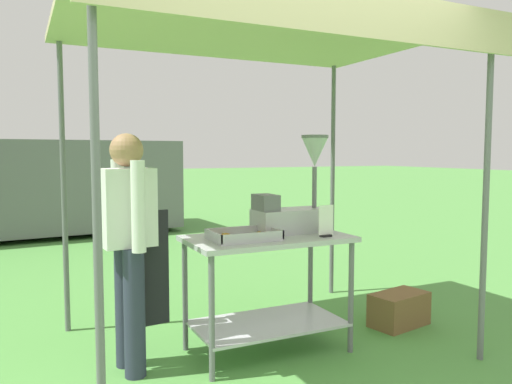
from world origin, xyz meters
The scene contains 9 objects.
ground_plane centered at (0.00, 6.00, 0.00)m, with size 70.00×70.00×0.00m, color #519342.
stall_canopy centered at (0.24, 1.07, 2.32)m, with size 2.82×2.09×2.42m.
donut_cart centered at (0.24, 0.97, 0.62)m, with size 1.20×0.67×0.87m.
donut_tray centered at (0.02, 0.92, 0.89)m, with size 0.47×0.33×0.07m.
donut_fryer centered at (0.52, 1.07, 1.10)m, with size 0.61×0.28×0.75m.
menu_sign centered at (0.62, 0.77, 0.97)m, with size 0.13×0.05×0.23m.
vendor centered at (-0.75, 1.07, 0.90)m, with size 0.46×0.54×1.61m.
supply_crate centered at (1.51, 0.97, 0.14)m, with size 0.55×0.38×0.28m.
van_grey centered at (-1.44, 7.41, 0.88)m, with size 5.63×2.41×1.69m.
Camera 1 is at (-1.40, -2.27, 1.49)m, focal length 34.97 mm.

